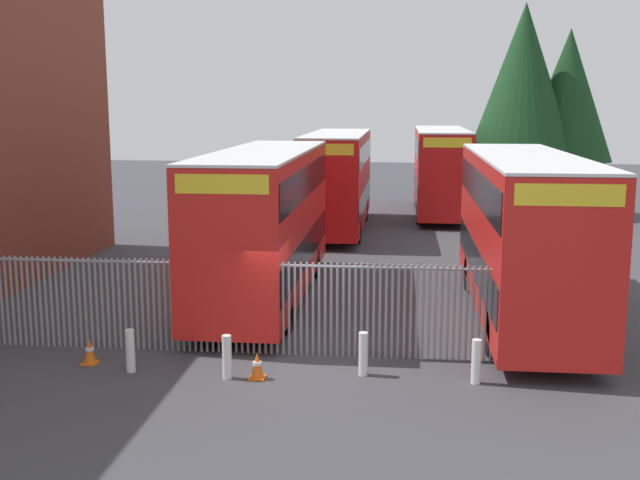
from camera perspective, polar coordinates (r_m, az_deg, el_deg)
ground_plane at (r=25.81m, az=0.94°, el=-2.81°), size 100.00×100.00×0.00m
palisade_fence at (r=18.10m, az=-6.69°, el=-4.69°), size 14.36×0.14×2.35m
double_decker_bus_near_gate at (r=21.38m, az=14.79°, el=0.75°), size 2.54×10.81×4.42m
double_decker_bus_behind_fence_left at (r=22.73m, az=-4.08°, el=1.61°), size 2.54×10.81×4.42m
double_decker_bus_behind_fence_right at (r=35.10m, az=1.30°, el=4.66°), size 2.54×10.81×4.42m
double_decker_bus_far_back at (r=40.55m, az=8.89°, el=5.29°), size 2.54×10.81×4.42m
bollard_near_left at (r=17.41m, az=-13.83°, el=-7.95°), size 0.20×0.20×0.95m
bollard_center_front at (r=16.64m, az=-6.89°, el=-8.57°), size 0.20×0.20×0.95m
bollard_near_right at (r=16.75m, az=3.21°, el=-8.39°), size 0.20×0.20×0.95m
bollard_far_right at (r=16.57m, az=11.45°, el=-8.79°), size 0.20×0.20×0.95m
traffic_cone_mid_forecourt at (r=16.62m, az=-4.65°, el=-9.23°), size 0.34×0.34×0.59m
traffic_cone_near_kerb at (r=18.21m, az=-16.63°, el=-7.88°), size 0.34×0.34×0.59m
tree_tall_back at (r=40.51m, az=14.76°, el=11.21°), size 5.38×5.38×10.61m
tree_short_side at (r=41.61m, az=17.82°, el=10.11°), size 4.63×4.63×9.41m
tree_mid_row at (r=46.89m, az=14.49°, el=9.57°), size 4.69×4.69×8.92m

